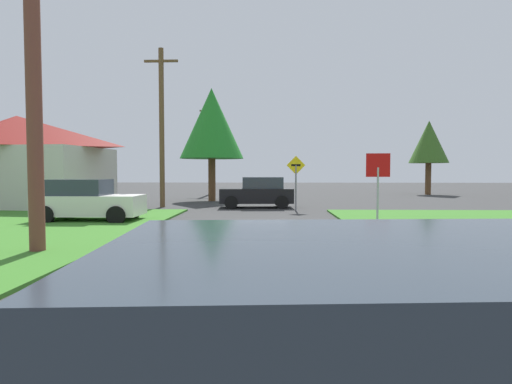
% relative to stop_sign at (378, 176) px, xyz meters
% --- Properties ---
extents(ground_plane, '(120.00, 120.00, 0.00)m').
position_rel_stop_sign_xyz_m(ground_plane, '(-4.15, 0.59, -1.77)').
color(ground_plane, '#363636').
extents(lane_stripe_center, '(0.20, 14.00, 0.01)m').
position_rel_stop_sign_xyz_m(lane_stripe_center, '(-4.15, -7.41, -1.76)').
color(lane_stripe_center, yellow).
rests_on(lane_stripe_center, ground).
extents(stop_sign, '(0.76, 0.10, 2.50)m').
position_rel_stop_sign_xyz_m(stop_sign, '(0.00, 0.00, 0.00)').
color(stop_sign, '#9EA0A8').
rests_on(stop_sign, ground).
extents(car_approaching_junction, '(3.93, 2.22, 1.62)m').
position_rel_stop_sign_xyz_m(car_approaching_junction, '(-4.16, 8.61, -0.96)').
color(car_approaching_junction, black).
rests_on(car_approaching_junction, ground).
extents(parked_car_near_building, '(3.86, 1.92, 1.62)m').
position_rel_stop_sign_xyz_m(parked_car_near_building, '(-10.44, 1.91, -0.97)').
color(parked_car_near_building, white).
rests_on(parked_car_near_building, ground).
extents(utility_pole_near, '(1.80, 0.35, 8.47)m').
position_rel_stop_sign_xyz_m(utility_pole_near, '(-8.91, -4.36, 2.55)').
color(utility_pole_near, brown).
rests_on(utility_pole_near, ground).
extents(utility_pole_mid, '(1.80, 0.27, 8.44)m').
position_rel_stop_sign_xyz_m(utility_pole_mid, '(-9.30, 8.74, 2.60)').
color(utility_pole_mid, brown).
rests_on(utility_pole_mid, ground).
extents(utility_pole_far, '(1.80, 0.31, 7.60)m').
position_rel_stop_sign_xyz_m(utility_pole_far, '(-8.51, 21.84, 2.14)').
color(utility_pole_far, brown).
rests_on(utility_pole_far, ground).
extents(direction_sign, '(0.91, 0.09, 2.67)m').
position_rel_stop_sign_xyz_m(direction_sign, '(-2.26, 6.73, -0.10)').
color(direction_sign, slate).
rests_on(direction_sign, ground).
extents(oak_tree_left, '(3.18, 3.18, 6.13)m').
position_rel_stop_sign_xyz_m(oak_tree_left, '(9.61, 21.92, 2.56)').
color(oak_tree_left, brown).
rests_on(oak_tree_left, ground).
extents(pine_tree_center, '(4.13, 4.13, 7.30)m').
position_rel_stop_sign_xyz_m(pine_tree_center, '(-7.30, 13.71, 3.24)').
color(pine_tree_center, brown).
rests_on(pine_tree_center, ground).
extents(barn, '(9.26, 6.20, 4.88)m').
position_rel_stop_sign_xyz_m(barn, '(-16.99, 8.39, 0.67)').
color(barn, beige).
rests_on(barn, ground).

